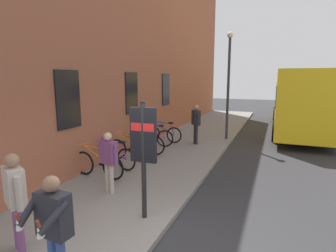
{
  "coord_description": "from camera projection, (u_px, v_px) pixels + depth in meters",
  "views": [
    {
      "loc": [
        -3.86,
        -1.86,
        2.98
      ],
      "look_at": [
        3.38,
        1.07,
        1.59
      ],
      "focal_mm": 28.91,
      "sensor_mm": 36.0,
      "label": 1
    }
  ],
  "objects": [
    {
      "name": "city_bus",
      "position": [
        300.0,
        97.0,
        15.2
      ],
      "size": [
        10.53,
        2.73,
        3.35
      ],
      "color": "yellow",
      "rests_on": "ground"
    },
    {
      "name": "bicycle_far_end",
      "position": [
        153.0,
        137.0,
        11.42
      ],
      "size": [
        0.54,
        1.75,
        0.97
      ],
      "color": "black",
      "rests_on": "sidewalk_pavement"
    },
    {
      "name": "pedestrian_by_facade",
      "position": [
        109.0,
        156.0,
        6.72
      ],
      "size": [
        0.31,
        0.58,
        1.55
      ],
      "color": "#B2A599",
      "rests_on": "sidewalk_pavement"
    },
    {
      "name": "transit_info_sign",
      "position": [
        143.0,
        143.0,
        5.36
      ],
      "size": [
        0.1,
        0.55,
        2.4
      ],
      "color": "black",
      "rests_on": "sidewalk_pavement"
    },
    {
      "name": "bicycle_by_door",
      "position": [
        131.0,
        149.0,
        9.51
      ],
      "size": [
        0.48,
        1.77,
        0.97
      ],
      "color": "black",
      "rests_on": "sidewalk_pavement"
    },
    {
      "name": "station_facade",
      "position": [
        160.0,
        38.0,
        13.47
      ],
      "size": [
        22.0,
        0.65,
        9.91
      ],
      "color": "#9E563D",
      "rests_on": "ground"
    },
    {
      "name": "sidewalk_pavement",
      "position": [
        192.0,
        141.0,
        12.67
      ],
      "size": [
        24.0,
        3.5,
        0.12
      ],
      "primitive_type": "cube",
      "color": "gray",
      "rests_on": "ground"
    },
    {
      "name": "ground",
      "position": [
        248.0,
        161.0,
        9.83
      ],
      "size": [
        60.0,
        60.0,
        0.0
      ],
      "primitive_type": "plane",
      "color": "#2D2D30"
    },
    {
      "name": "bicycle_leaning_wall",
      "position": [
        98.0,
        164.0,
        7.84
      ],
      "size": [
        0.48,
        1.77,
        0.97
      ],
      "color": "black",
      "rests_on": "sidewalk_pavement"
    },
    {
      "name": "street_lamp",
      "position": [
        229.0,
        77.0,
        12.42
      ],
      "size": [
        0.28,
        0.28,
        4.9
      ],
      "color": "#333338",
      "rests_on": "sidewalk_pavement"
    },
    {
      "name": "pedestrian_near_bus",
      "position": [
        15.0,
        193.0,
        4.36
      ],
      "size": [
        0.43,
        0.59,
        1.69
      ],
      "color": "#723F72",
      "rests_on": "sidewalk_pavement"
    },
    {
      "name": "tourist_with_hotdogs",
      "position": [
        53.0,
        222.0,
        3.53
      ],
      "size": [
        0.58,
        0.63,
        1.63
      ],
      "color": "#334C8C",
      "rests_on": "sidewalk_pavement"
    },
    {
      "name": "pedestrian_crossing_street",
      "position": [
        196.0,
        120.0,
        11.75
      ],
      "size": [
        0.54,
        0.49,
        1.72
      ],
      "color": "#26262D",
      "rests_on": "sidewalk_pavement"
    },
    {
      "name": "bicycle_beside_lamp",
      "position": [
        113.0,
        156.0,
        8.65
      ],
      "size": [
        0.48,
        1.76,
        0.97
      ],
      "color": "black",
      "rests_on": "sidewalk_pavement"
    },
    {
      "name": "bicycle_under_window",
      "position": [
        145.0,
        143.0,
        10.38
      ],
      "size": [
        0.48,
        1.77,
        0.97
      ],
      "color": "black",
      "rests_on": "sidewalk_pavement"
    },
    {
      "name": "bicycle_mid_rack",
      "position": [
        163.0,
        134.0,
        12.2
      ],
      "size": [
        0.48,
        1.77,
        0.97
      ],
      "color": "black",
      "rests_on": "sidewalk_pavement"
    }
  ]
}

